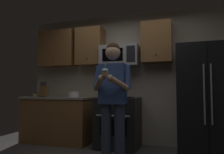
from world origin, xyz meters
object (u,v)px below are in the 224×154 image
at_px(oven_range, 118,122).
at_px(refrigerator, 205,100).
at_px(knife_block, 44,91).
at_px(person, 113,95).
at_px(cupcake, 105,72).
at_px(microwave, 120,56).
at_px(bowl_large_white, 74,94).
at_px(bowl_small_colored, 36,95).

height_order(oven_range, refrigerator, refrigerator).
height_order(knife_block, person, person).
distance_m(person, cupcake, 0.44).
xyz_separation_m(microwave, bowl_large_white, (-0.92, -0.13, -0.74)).
height_order(oven_range, bowl_small_colored, bowl_small_colored).
distance_m(microwave, bowl_large_white, 1.19).
relative_size(microwave, bowl_large_white, 3.16).
bearing_deg(microwave, person, -80.29).
height_order(microwave, knife_block, microwave).
bearing_deg(oven_range, bowl_large_white, -179.07).
bearing_deg(refrigerator, microwave, 173.97).
relative_size(refrigerator, person, 1.02).
bearing_deg(person, oven_range, 100.96).
distance_m(microwave, person, 1.27).
relative_size(refrigerator, bowl_large_white, 7.69).
height_order(knife_block, bowl_large_white, knife_block).
bearing_deg(microwave, oven_range, -90.02).
bearing_deg(refrigerator, bowl_large_white, 179.42).
bearing_deg(oven_range, person, -79.04).
bearing_deg(cupcake, bowl_small_colored, 147.99).
bearing_deg(knife_block, cupcake, -34.03).
bearing_deg(cupcake, person, 90.00).
xyz_separation_m(microwave, cupcake, (0.18, -1.36, -0.43)).
bearing_deg(bowl_small_colored, bowl_large_white, -2.80).
bearing_deg(person, bowl_large_white, 140.86).
relative_size(refrigerator, bowl_small_colored, 13.97).
relative_size(knife_block, person, 0.18).
bearing_deg(person, cupcake, -90.00).
bearing_deg(person, bowl_small_colored, 155.16).
xyz_separation_m(knife_block, cupcake, (1.79, -1.21, 0.26)).
xyz_separation_m(knife_block, person, (1.79, -0.88, -0.04)).
xyz_separation_m(bowl_small_colored, person, (2.03, -0.94, 0.04)).
relative_size(person, cupcake, 10.13).
bearing_deg(bowl_small_colored, person, -24.84).
bearing_deg(person, refrigerator, 33.30).
relative_size(microwave, refrigerator, 0.41).
bearing_deg(refrigerator, oven_range, 178.50).
distance_m(microwave, refrigerator, 1.72).
bearing_deg(bowl_large_white, person, -39.14).
relative_size(oven_range, refrigerator, 0.52).
relative_size(oven_range, knife_block, 2.91).
height_order(refrigerator, bowl_large_white, refrigerator).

